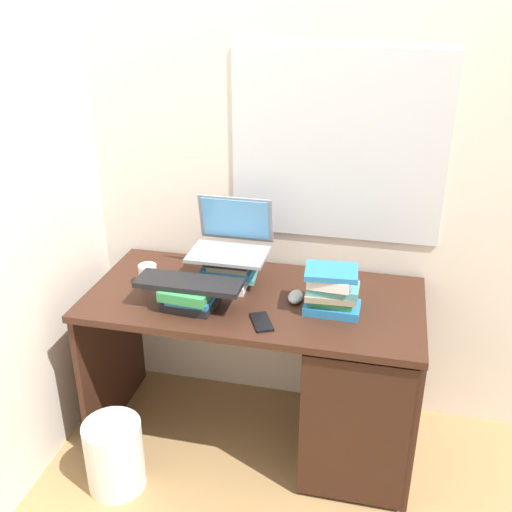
{
  "coord_description": "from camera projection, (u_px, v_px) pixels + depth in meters",
  "views": [
    {
      "loc": [
        0.5,
        -2.1,
        1.92
      ],
      "look_at": [
        0.01,
        0.01,
        0.91
      ],
      "focal_mm": 41.82,
      "sensor_mm": 36.0,
      "label": 1
    }
  ],
  "objects": [
    {
      "name": "ground_plane",
      "position": [
        254.0,
        434.0,
        2.77
      ],
      "size": [
        6.0,
        6.0,
        0.0
      ],
      "primitive_type": "plane",
      "color": "#9E7A4C"
    },
    {
      "name": "wall_back",
      "position": [
        275.0,
        139.0,
        2.55
      ],
      "size": [
        6.0,
        0.06,
        2.6
      ],
      "color": "silver",
      "rests_on": "ground"
    },
    {
      "name": "wall_left",
      "position": [
        47.0,
        149.0,
        2.4
      ],
      "size": [
        0.05,
        6.0,
        2.6
      ],
      "primitive_type": "cube",
      "color": "beige",
      "rests_on": "ground"
    },
    {
      "name": "desk",
      "position": [
        333.0,
        377.0,
        2.51
      ],
      "size": [
        1.38,
        0.66,
        0.73
      ],
      "color": "#381E14",
      "rests_on": "ground"
    },
    {
      "name": "book_stack_tall",
      "position": [
        229.0,
        272.0,
        2.52
      ],
      "size": [
        0.23,
        0.19,
        0.14
      ],
      "color": "white",
      "rests_on": "desk"
    },
    {
      "name": "book_stack_keyboard_riser",
      "position": [
        190.0,
        296.0,
        2.36
      ],
      "size": [
        0.21,
        0.19,
        0.09
      ],
      "color": "black",
      "rests_on": "desk"
    },
    {
      "name": "book_stack_side",
      "position": [
        332.0,
        290.0,
        2.31
      ],
      "size": [
        0.22,
        0.18,
        0.18
      ],
      "color": "#2672B2",
      "rests_on": "desk"
    },
    {
      "name": "laptop",
      "position": [
        231.0,
        239.0,
        2.52
      ],
      "size": [
        0.32,
        0.26,
        0.22
      ],
      "color": "gray",
      "rests_on": "book_stack_tall"
    },
    {
      "name": "keyboard",
      "position": [
        189.0,
        283.0,
        2.33
      ],
      "size": [
        0.42,
        0.14,
        0.02
      ],
      "primitive_type": "cube",
      "rotation": [
        0.0,
        0.0,
        -0.01
      ],
      "color": "black",
      "rests_on": "book_stack_keyboard_riser"
    },
    {
      "name": "computer_mouse",
      "position": [
        295.0,
        297.0,
        2.41
      ],
      "size": [
        0.06,
        0.1,
        0.04
      ],
      "primitive_type": "ellipsoid",
      "color": "#A5A8AD",
      "rests_on": "desk"
    },
    {
      "name": "mug",
      "position": [
        148.0,
        275.0,
        2.53
      ],
      "size": [
        0.11,
        0.08,
        0.09
      ],
      "color": "white",
      "rests_on": "desk"
    },
    {
      "name": "cell_phone",
      "position": [
        262.0,
        322.0,
        2.26
      ],
      "size": [
        0.12,
        0.15,
        0.01
      ],
      "primitive_type": "cube",
      "rotation": [
        0.0,
        0.0,
        0.44
      ],
      "color": "black",
      "rests_on": "desk"
    },
    {
      "name": "wastebasket",
      "position": [
        115.0,
        455.0,
        2.43
      ],
      "size": [
        0.24,
        0.24,
        0.31
      ],
      "primitive_type": "cylinder",
      "color": "silver",
      "rests_on": "ground"
    }
  ]
}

